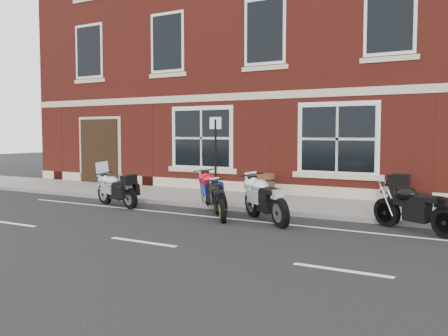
{
  "coord_description": "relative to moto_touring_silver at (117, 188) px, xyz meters",
  "views": [
    {
      "loc": [
        6.31,
        -10.55,
        2.15
      ],
      "look_at": [
        -0.86,
        1.6,
        1.16
      ],
      "focal_mm": 40.0,
      "sensor_mm": 36.0,
      "label": 1
    }
  ],
  "objects": [
    {
      "name": "moto_sport_black",
      "position": [
        3.68,
        -0.2,
        -0.03
      ],
      "size": [
        1.25,
        1.6,
        0.86
      ],
      "rotation": [
        0.0,
        0.0,
        0.65
      ],
      "color": "black",
      "rests_on": "ground"
    },
    {
      "name": "pub_building",
      "position": [
        3.82,
        10.1,
        5.47
      ],
      "size": [
        24.0,
        12.0,
        12.0
      ],
      "primitive_type": "cube",
      "color": "maroon",
      "rests_on": "ground"
    },
    {
      "name": "ground",
      "position": [
        3.82,
        -0.4,
        -0.53
      ],
      "size": [
        80.0,
        80.0,
        0.0
      ],
      "primitive_type": "plane",
      "color": "black",
      "rests_on": "ground"
    },
    {
      "name": "moto_sport_silver",
      "position": [
        4.92,
        -0.11,
        0.07
      ],
      "size": [
        1.85,
        1.58,
        1.03
      ],
      "rotation": [
        0.0,
        0.0,
        0.88
      ],
      "color": "black",
      "rests_on": "ground"
    },
    {
      "name": "parking_sign",
      "position": [
        2.32,
        1.8,
        1.04
      ],
      "size": [
        0.34,
        0.13,
        2.51
      ],
      "rotation": [
        0.0,
        0.0,
        0.32
      ],
      "color": "black",
      "rests_on": "sidewalk"
    },
    {
      "name": "barrel_planter",
      "position": [
        3.17,
        3.45,
        -0.04
      ],
      "size": [
        0.65,
        0.65,
        0.73
      ],
      "color": "#4B3214",
      "rests_on": "sidewalk"
    },
    {
      "name": "moto_naked_black",
      "position": [
        8.24,
        0.41,
        0.04
      ],
      "size": [
        2.0,
        1.17,
        0.99
      ],
      "rotation": [
        0.0,
        0.0,
        1.07
      ],
      "color": "black",
      "rests_on": "ground"
    },
    {
      "name": "a_board_sign",
      "position": [
        7.31,
        3.4,
        0.04
      ],
      "size": [
        0.58,
        0.43,
        0.89
      ],
      "primitive_type": null,
      "rotation": [
        0.0,
        0.0,
        -0.14
      ],
      "color": "black",
      "rests_on": "sidewalk"
    },
    {
      "name": "kerb",
      "position": [
        3.82,
        1.02,
        -0.47
      ],
      "size": [
        30.0,
        0.16,
        0.12
      ],
      "primitive_type": "cube",
      "color": "slate",
      "rests_on": "ground"
    },
    {
      "name": "moto_sport_red",
      "position": [
        2.99,
        0.63,
        0.06
      ],
      "size": [
        1.74,
        1.67,
        1.02
      ],
      "rotation": [
        0.0,
        0.0,
        0.81
      ],
      "color": "black",
      "rests_on": "ground"
    },
    {
      "name": "moto_touring_silver",
      "position": [
        0.0,
        0.0,
        0.0
      ],
      "size": [
        1.93,
        0.7,
        1.3
      ],
      "rotation": [
        0.0,
        0.0,
        1.3
      ],
      "color": "black",
      "rests_on": "ground"
    },
    {
      "name": "sidewalk",
      "position": [
        3.82,
        2.6,
        -0.47
      ],
      "size": [
        30.0,
        3.0,
        0.12
      ],
      "primitive_type": "cube",
      "color": "slate",
      "rests_on": "ground"
    }
  ]
}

